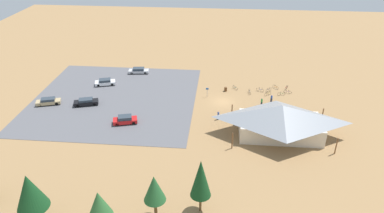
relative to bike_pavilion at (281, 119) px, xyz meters
name	(u,v)px	position (x,y,z in m)	size (l,w,h in m)	color
ground	(222,102)	(10.06, -11.44, -3.28)	(160.00, 160.00, 0.00)	#937047
parking_lot_asphalt	(115,98)	(32.39, -10.89, -3.26)	(33.34, 33.02, 0.05)	#56565B
bike_pavilion	(281,119)	(0.00, 0.00, 0.00)	(16.92, 10.09, 5.78)	beige
trash_bin	(226,89)	(9.44, -16.42, -2.83)	(0.60, 0.60, 0.90)	brown
lot_sign	(207,91)	(13.29, -13.28, -1.87)	(0.56, 0.08, 2.20)	#99999E
pine_east	(154,189)	(17.97, 20.77, 1.44)	(2.77, 2.77, 6.60)	brown
pine_west	(30,192)	(32.50, 23.03, 1.80)	(3.86, 3.86, 7.51)	brown
pine_mideast	(201,178)	(12.44, 19.15, 2.08)	(2.67, 2.67, 8.07)	brown
pine_far_east	(99,204)	(24.00, 23.49, 0.96)	(2.97, 2.97, 6.09)	brown
bicycle_white_lone_west	(250,92)	(4.32, -15.81, -2.88)	(0.49, 1.82, 0.85)	black
bicycle_blue_trailside	(260,90)	(2.01, -16.95, -2.90)	(1.58, 0.74, 0.88)	black
bicycle_green_yard_left	(281,94)	(-2.34, -15.41, -2.89)	(1.66, 0.57, 0.83)	black
bicycle_silver_edge_north	(269,90)	(0.13, -17.17, -2.90)	(1.25, 1.21, 0.81)	black
bicycle_orange_mid_cluster	(276,87)	(-1.50, -18.66, -2.91)	(1.14, 1.28, 0.78)	black
bicycle_purple_back_row	(288,92)	(-3.82, -16.57, -2.93)	(1.57, 0.70, 0.75)	black
bicycle_yellow_by_bin	(268,94)	(0.53, -15.17, -2.88)	(1.48, 1.16, 0.89)	black
bicycle_red_yard_front	(286,88)	(-3.79, -18.49, -2.93)	(0.80, 1.46, 0.78)	black
bicycle_teal_yard_center	(235,88)	(7.37, -17.58, -2.92)	(1.12, 1.25, 0.84)	black
car_silver_end_stall	(139,71)	(30.36, -24.29, -2.57)	(4.91, 2.30, 1.34)	#BCBCC1
car_black_inner_stall	(86,102)	(37.31, -7.51, -2.55)	(5.06, 3.07, 1.36)	black
car_white_far_end	(105,82)	(36.35, -17.03, -2.54)	(4.76, 3.06, 1.40)	white
car_red_near_entry	(125,120)	(27.69, -1.29, -2.49)	(4.68, 2.90, 1.51)	red
car_tan_front_row	(48,101)	(44.95, -7.05, -2.56)	(5.02, 3.04, 1.35)	tan
visitor_at_bikes	(218,115)	(10.72, -4.27, -2.36)	(0.36, 0.36, 1.76)	#2D3347
visitor_crossing_yard	(271,98)	(0.12, -12.12, -2.37)	(0.38, 0.36, 1.73)	#2D3347
visitor_near_lot	(262,102)	(2.24, -10.34, -2.34)	(0.38, 0.40, 1.79)	#2D3347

